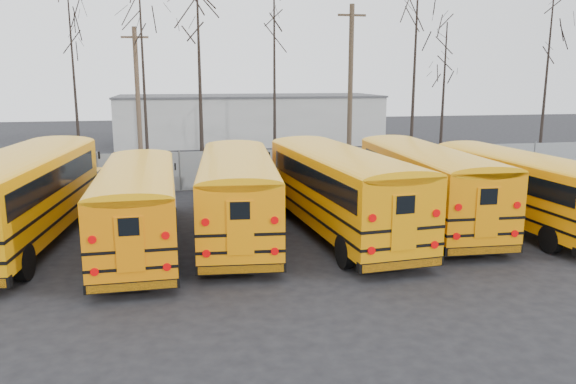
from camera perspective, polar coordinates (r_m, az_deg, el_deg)
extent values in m
plane|color=black|center=(18.07, 2.19, -6.92)|extent=(120.00, 120.00, 0.00)
cube|color=gray|center=(29.33, -3.07, 2.36)|extent=(40.00, 0.04, 2.00)
cube|color=#B3B3AE|center=(49.17, -3.95, 7.33)|extent=(22.00, 8.00, 4.00)
cylinder|color=black|center=(17.86, -25.23, -6.48)|extent=(0.40, 1.10, 1.08)
cylinder|color=black|center=(26.96, -23.74, -0.46)|extent=(0.40, 1.10, 1.08)
cylinder|color=black|center=(26.29, -18.68, -0.37)|extent=(0.40, 1.10, 1.08)
cube|color=orange|center=(21.17, -25.50, -0.22)|extent=(3.64, 10.26, 2.54)
cube|color=orange|center=(26.86, -21.11, 0.88)|extent=(2.59, 2.06, 1.08)
cube|color=black|center=(20.87, -25.83, 1.18)|extent=(3.58, 9.19, 0.76)
cube|color=black|center=(22.17, -24.53, -1.71)|extent=(3.85, 12.12, 0.10)
cube|color=black|center=(22.06, -24.64, -0.35)|extent=(3.85, 12.12, 0.10)
cube|color=black|center=(27.78, -20.55, 0.01)|extent=(2.60, 0.46, 0.28)
cylinder|color=black|center=(16.60, -19.01, -7.57)|extent=(0.29, 0.95, 0.95)
cylinder|color=black|center=(16.46, -11.54, -7.32)|extent=(0.29, 0.95, 0.95)
cylinder|color=black|center=(24.23, -16.86, -1.42)|extent=(0.29, 0.95, 0.95)
cylinder|color=black|center=(24.13, -11.79, -1.21)|extent=(0.29, 0.95, 0.95)
cube|color=orange|center=(19.16, -15.00, -1.31)|extent=(2.56, 8.86, 2.23)
cube|color=orange|center=(24.38, -14.36, -0.05)|extent=(2.17, 1.66, 0.95)
cube|color=black|center=(18.87, -15.11, 0.04)|extent=(2.58, 7.91, 0.66)
cube|color=black|center=(20.10, -14.79, -2.71)|extent=(2.62, 10.49, 0.09)
cube|color=black|center=(19.99, -14.86, -1.39)|extent=(2.62, 10.49, 0.09)
cube|color=black|center=(15.36, -15.52, -9.12)|extent=(2.43, 0.26, 0.27)
cube|color=black|center=(25.23, -14.24, -0.87)|extent=(2.28, 0.24, 0.25)
cube|color=orange|center=(14.90, -15.78, -5.17)|extent=(0.71, 0.05, 1.47)
cylinder|color=#B20505|center=(15.18, -19.06, -7.69)|extent=(0.21, 0.04, 0.21)
cylinder|color=#B20505|center=(15.05, -12.19, -7.46)|extent=(0.21, 0.04, 0.21)
cylinder|color=#B20505|center=(14.93, -19.28, -4.60)|extent=(0.21, 0.04, 0.21)
cylinder|color=#B20505|center=(14.80, -12.33, -4.34)|extent=(0.21, 0.04, 0.21)
cylinder|color=black|center=(17.27, -8.68, -6.20)|extent=(0.36, 1.02, 1.00)
cylinder|color=black|center=(17.31, -1.14, -6.02)|extent=(0.36, 1.02, 1.00)
cylinder|color=black|center=(25.40, -7.90, -0.36)|extent=(0.36, 1.02, 1.00)
cylinder|color=black|center=(25.43, -2.80, -0.25)|extent=(0.36, 1.02, 1.00)
cube|color=orange|center=(20.10, -5.18, -0.08)|extent=(3.26, 9.48, 2.35)
cube|color=orange|center=(25.64, -5.38, 0.96)|extent=(2.38, 1.88, 1.00)
cube|color=black|center=(19.81, -5.20, 1.29)|extent=(3.21, 8.49, 0.70)
cube|color=black|center=(21.09, -5.19, -1.54)|extent=(3.43, 11.20, 0.09)
cube|color=black|center=(20.98, -5.21, -0.21)|extent=(3.43, 11.20, 0.09)
cube|color=black|center=(16.04, -4.80, -7.72)|extent=(2.57, 0.43, 0.28)
cube|color=black|center=(26.53, -5.39, 0.11)|extent=(2.41, 0.40, 0.26)
cube|color=orange|center=(15.57, -4.86, -3.68)|extent=(0.75, 0.10, 1.55)
cylinder|color=#B20505|center=(15.78, -8.29, -6.22)|extent=(0.22, 0.06, 0.22)
cylinder|color=#B20505|center=(15.81, -1.35, -6.05)|extent=(0.22, 0.06, 0.22)
cylinder|color=#B20505|center=(15.52, -8.39, -3.05)|extent=(0.22, 0.06, 0.22)
cylinder|color=#B20505|center=(15.56, -1.37, -2.89)|extent=(0.22, 0.06, 0.22)
cylinder|color=black|center=(17.27, 5.81, -6.05)|extent=(0.39, 1.07, 1.05)
cylinder|color=black|center=(18.26, 12.73, -5.30)|extent=(0.39, 1.07, 1.05)
cylinder|color=black|center=(25.35, -1.62, -0.22)|extent=(0.39, 1.07, 1.05)
cylinder|color=black|center=(26.03, 3.41, 0.08)|extent=(0.39, 1.07, 1.05)
cube|color=orange|center=(20.44, 5.39, 0.32)|extent=(3.52, 9.92, 2.46)
cube|color=orange|center=(25.91, 0.69, 1.22)|extent=(2.51, 1.99, 1.05)
cube|color=black|center=(20.15, 5.64, 1.74)|extent=(3.46, 8.89, 0.73)
cube|color=black|center=(21.41, 4.48, -1.21)|extent=(3.72, 11.72, 0.09)
cube|color=black|center=(21.30, 4.50, 0.16)|extent=(3.72, 11.72, 0.09)
cube|color=black|center=(16.60, 11.39, -7.17)|extent=(2.69, 0.48, 0.29)
cube|color=black|center=(26.80, 0.17, 0.33)|extent=(2.52, 0.44, 0.27)
cube|color=orange|center=(16.14, 11.76, -3.07)|extent=(0.78, 0.12, 1.62)
cylinder|color=#B20505|center=(15.90, 8.48, -5.92)|extent=(0.23, 0.06, 0.23)
cylinder|color=#B20505|center=(16.81, 14.68, -5.21)|extent=(0.23, 0.06, 0.23)
cylinder|color=#B20505|center=(15.65, 8.59, -2.63)|extent=(0.23, 0.06, 0.23)
cylinder|color=#B20505|center=(16.56, 14.84, -2.10)|extent=(0.23, 0.06, 0.23)
cylinder|color=black|center=(19.27, 14.36, -4.52)|extent=(0.32, 1.02, 1.01)
cylinder|color=black|center=(20.27, 20.34, -4.10)|extent=(0.32, 1.02, 1.01)
cylinder|color=black|center=(27.06, 7.35, 0.42)|extent=(0.32, 1.02, 1.01)
cylinder|color=black|center=(27.78, 11.89, 0.55)|extent=(0.32, 1.02, 1.01)
cube|color=orange|center=(22.38, 13.94, 0.88)|extent=(2.86, 9.50, 2.38)
cube|color=orange|center=(27.63, 9.45, 1.66)|extent=(2.34, 1.80, 1.01)
cube|color=black|center=(22.11, 14.21, 2.14)|extent=(2.86, 8.49, 0.71)
cube|color=black|center=(23.31, 13.04, -0.49)|extent=(2.95, 11.24, 0.09)
cube|color=black|center=(23.21, 13.10, 0.73)|extent=(2.95, 11.24, 0.09)
cube|color=black|center=(18.64, 19.19, -5.54)|extent=(2.60, 0.31, 0.28)
cube|color=black|center=(28.49, 8.91, 0.84)|extent=(2.43, 0.29, 0.26)
cube|color=orange|center=(18.23, 19.61, -1.99)|extent=(0.76, 0.07, 1.57)
cylinder|color=#B20505|center=(17.97, 16.76, -4.33)|extent=(0.22, 0.05, 0.22)
cylinder|color=#B20505|center=(18.86, 22.05, -3.94)|extent=(0.22, 0.05, 0.22)
cylinder|color=#B20505|center=(17.74, 16.93, -1.50)|extent=(0.22, 0.05, 0.22)
cylinder|color=#B20505|center=(18.65, 22.27, -1.25)|extent=(0.22, 0.05, 0.22)
cylinder|color=black|center=(20.53, 25.14, -4.38)|extent=(0.33, 0.96, 0.95)
cylinder|color=black|center=(26.94, 14.41, 0.02)|extent=(0.33, 0.96, 0.95)
cylinder|color=black|center=(28.03, 18.25, 0.24)|extent=(0.33, 0.96, 0.95)
cube|color=orange|center=(23.29, 22.64, 0.46)|extent=(2.93, 8.96, 2.23)
cube|color=orange|center=(27.66, 16.08, 1.23)|extent=(2.23, 1.75, 0.95)
cube|color=black|center=(23.06, 23.02, 1.59)|extent=(2.91, 8.01, 0.66)
cube|color=black|center=(24.05, 21.36, -0.77)|extent=(3.06, 10.59, 0.09)
cube|color=black|center=(23.96, 21.45, 0.33)|extent=(3.06, 10.59, 0.09)
cube|color=black|center=(28.40, 15.25, 0.47)|extent=(2.28, 0.33, 0.25)
cylinder|color=brown|center=(32.74, -14.97, 8.59)|extent=(0.26, 0.26, 8.38)
cube|color=brown|center=(32.76, -15.32, 14.94)|extent=(1.49, 0.31, 0.11)
cylinder|color=#433526|center=(36.73, 6.35, 10.59)|extent=(0.32, 0.32, 10.14)
cube|color=#433526|center=(36.91, 6.51, 17.42)|extent=(1.80, 0.14, 0.14)
cone|color=black|center=(33.84, -20.86, 9.95)|extent=(0.26, 0.26, 10.31)
cone|color=black|center=(30.84, -14.45, 11.12)|extent=(0.26, 0.26, 11.26)
cone|color=black|center=(30.81, -8.94, 10.98)|extent=(0.26, 0.26, 10.87)
cone|color=black|center=(34.91, -1.39, 12.54)|extent=(0.26, 0.26, 12.52)
cone|color=black|center=(33.99, 12.74, 12.50)|extent=(0.26, 0.26, 12.78)
cone|color=black|center=(37.94, 15.50, 9.46)|extent=(0.26, 0.26, 9.07)
cone|color=black|center=(38.91, 24.79, 10.79)|extent=(0.26, 0.26, 11.68)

